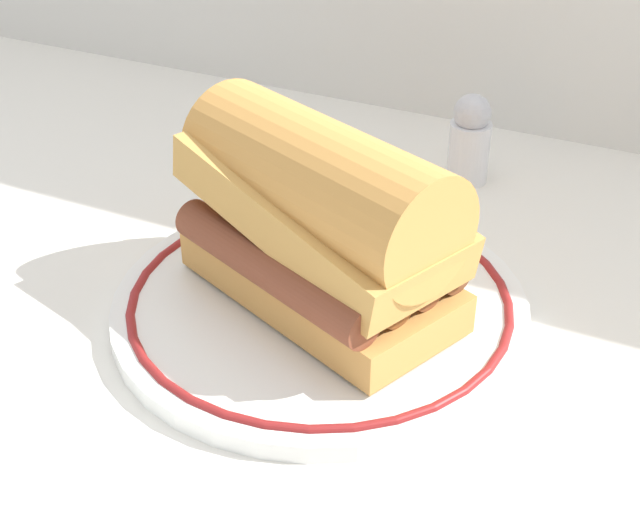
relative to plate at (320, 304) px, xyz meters
The scene contains 4 objects.
ground_plane 0.05m from the plate, 52.33° to the right, with size 1.50×1.50×0.00m, color silver.
plate is the anchor object (origin of this frame).
sausage_sandwich 0.07m from the plate, 135.00° to the left, with size 0.20×0.16×0.12m.
salt_shaker 0.22m from the plate, 82.42° to the left, with size 0.03×0.03×0.07m.
Camera 1 is at (0.17, -0.39, 0.35)m, focal length 50.90 mm.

